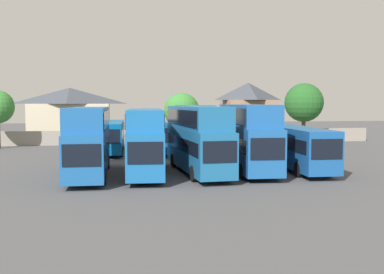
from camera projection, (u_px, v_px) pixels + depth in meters
ground at (171, 149)px, 51.89m from camera, size 140.00×140.00×0.00m
depot_boundary_wall at (165, 137)px, 58.48m from camera, size 56.00×0.50×1.80m
bus_1 at (89, 138)px, 32.61m from camera, size 2.74×11.75×4.98m
bus_2 at (145, 138)px, 33.14m from camera, size 3.13×11.09×4.84m
bus_3 at (197, 136)px, 34.10m from camera, size 3.33×11.96×5.05m
bus_4 at (248, 134)px, 34.93m from camera, size 3.18×11.38×5.17m
bus_5 at (297, 146)px, 35.65m from camera, size 2.82×11.23×3.38m
bus_6 at (111, 135)px, 47.74m from camera, size 2.91×11.74×3.31m
bus_7 at (153, 135)px, 47.84m from camera, size 2.92×10.94×3.39m
bus_8 at (194, 126)px, 48.70m from camera, size 2.90×10.75×5.04m
bus_9 at (224, 126)px, 49.46m from camera, size 2.73×10.15×4.82m
house_terrace_left at (70, 113)px, 63.88m from camera, size 11.50×6.35×7.41m
house_terrace_centre at (248, 110)px, 68.93m from camera, size 7.47×7.14×8.35m
tree_behind_wall at (304, 103)px, 59.04m from camera, size 5.07×5.07×7.87m
tree_right_of_lot at (182, 111)px, 61.09m from camera, size 4.81×4.81×6.65m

